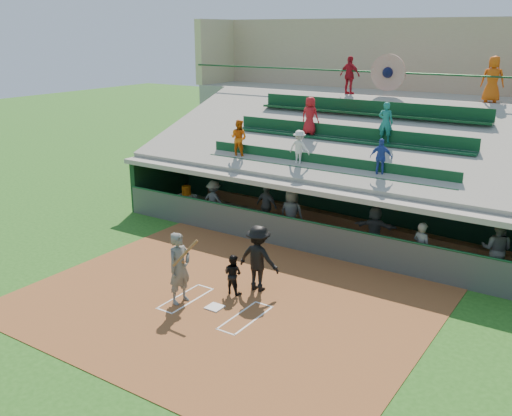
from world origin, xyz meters
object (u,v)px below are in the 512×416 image
Objects in this scene: batter_at_plate at (180,268)px; white_table at (187,202)px; catcher at (233,274)px; water_cooler at (186,190)px; home_plate at (215,307)px.

batter_at_plate reaches higher than white_table.
catcher is 1.65× the size of white_table.
batter_at_plate is 8.65m from white_table.
home_plate is at bearing -45.40° from water_cooler.
water_cooler is (-5.41, 6.73, -0.19)m from batter_at_plate.
catcher is 8.33m from white_table.
catcher reaches higher than water_cooler.
catcher is 8.35m from water_cooler.
water_cooler is (-6.42, 6.51, 0.81)m from home_plate.
white_table is at bearing 134.55° from home_plate.
white_table is at bearing -39.75° from catcher.
catcher is at bearing 54.77° from batter_at_plate.
white_table is (-6.40, 6.50, 0.32)m from home_plate.
white_table is at bearing 128.72° from batter_at_plate.
water_cooler is at bearing -39.70° from catcher.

